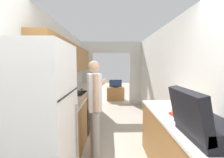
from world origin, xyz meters
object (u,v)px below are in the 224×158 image
Objects in this scene: knife at (82,89)px; suitcase at (202,123)px; range_oven at (78,111)px; book_stack at (182,115)px; tv_cabinet at (115,94)px; television at (116,84)px; person at (95,107)px; refrigerator at (38,131)px.

suitcase is at bearing -85.93° from knife.
book_stack is (1.77, -1.68, 0.48)m from range_oven.
tv_cabinet is (1.06, 3.06, -0.17)m from range_oven.
range_oven reaches higher than tv_cabinet.
range_oven is at bearing -109.07° from tv_cabinet.
tv_cabinet is 0.46m from television.
range_oven is 3.30× the size of book_stack.
knife is (-1.76, 2.22, -0.02)m from book_stack.
tv_cabinet is at bearing 41.07° from knife.
person is at bearing -97.04° from tv_cabinet.
refrigerator is 1.65m from suitcase.
suitcase reaches higher than knife.
book_stack is at bearing -81.39° from tv_cabinet.
person is 1.60m from suitcase.
tv_cabinet is at bearing 70.93° from range_oven.
refrigerator is 1.10× the size of person.
television is at bearing 70.68° from range_oven.
refrigerator is at bearing -166.68° from book_stack.
refrigerator is at bearing -101.25° from tv_cabinet.
television reaches higher than tv_cabinet.
book_stack is 0.41× the size of tv_cabinet.
range_oven is at bearing 126.37° from suitcase.
book_stack is (1.24, -0.53, 0.04)m from person.
tv_cabinet is (-0.61, 5.33, -0.77)m from suitcase.
book_stack is (1.74, 0.41, 0.03)m from refrigerator.
person is (0.50, 0.94, -0.02)m from refrigerator.
television is 2.69m from knife.
range_oven is 3.24m from tv_cabinet.
tv_cabinet is at bearing 96.58° from suitcase.
suitcase is (1.67, -2.27, 0.60)m from range_oven.
television is (-0.72, 4.69, -0.19)m from book_stack.
refrigerator reaches higher than person.
refrigerator is at bearing -89.09° from range_oven.
knife is at bearing 0.85° from person.
person is 4.28m from tv_cabinet.
person is 2.16× the size of tv_cabinet.
refrigerator is 5.76× the size of book_stack.
range_oven reaches higher than television.
range_oven is at bearing -109.32° from television.
person is 2.81× the size of suitcase.
book_stack reaches higher than knife.
television is 1.91× the size of knife.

